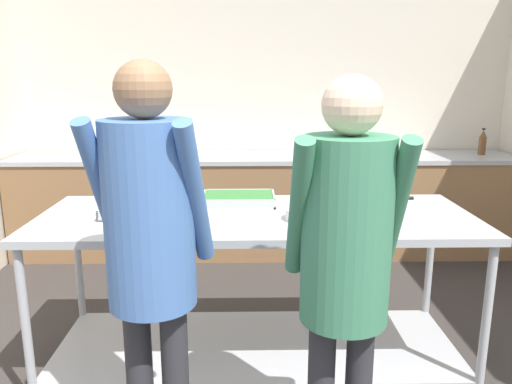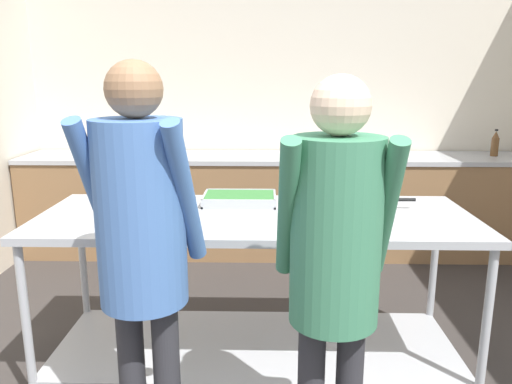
{
  "view_description": "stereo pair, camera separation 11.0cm",
  "coord_description": "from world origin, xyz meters",
  "views": [
    {
      "loc": [
        -0.17,
        -1.16,
        1.64
      ],
      "look_at": [
        -0.12,
        1.53,
        1.0
      ],
      "focal_mm": 35.0,
      "sensor_mm": 36.0,
      "label": 1
    },
    {
      "loc": [
        -0.06,
        -1.16,
        1.64
      ],
      "look_at": [
        -0.12,
        1.53,
        1.0
      ],
      "focal_mm": 35.0,
      "sensor_mm": 36.0,
      "label": 2
    }
  ],
  "objects": [
    {
      "name": "serving_tray_roast",
      "position": [
        -0.71,
        1.45,
        0.93
      ],
      "size": [
        0.47,
        0.3,
        0.05
      ],
      "color": "#ADAFB5",
      "rests_on": "serving_counter"
    },
    {
      "name": "wall_rear",
      "position": [
        0.0,
        3.71,
        1.32
      ],
      "size": [
        4.74,
        0.06,
        2.65
      ],
      "color": "beige",
      "rests_on": "ground_plane"
    },
    {
      "name": "back_counter",
      "position": [
        -0.0,
        3.34,
        0.46
      ],
      "size": [
        4.58,
        0.65,
        0.92
      ],
      "color": "olive",
      "rests_on": "ground_plane"
    },
    {
      "name": "guest_serving_left",
      "position": [
        0.18,
        0.55,
        1.02
      ],
      "size": [
        0.43,
        0.33,
        1.64
      ],
      "color": "#2D2D33",
      "rests_on": "ground_plane"
    },
    {
      "name": "serving_tray_vegetables",
      "position": [
        -0.22,
        1.67,
        0.93
      ],
      "size": [
        0.42,
        0.28,
        0.05
      ],
      "color": "#ADAFB5",
      "rests_on": "serving_counter"
    },
    {
      "name": "water_bottle",
      "position": [
        2.0,
        3.37,
        1.03
      ],
      "size": [
        0.07,
        0.07,
        0.24
      ],
      "color": "brown",
      "rests_on": "back_counter"
    },
    {
      "name": "sauce_pan",
      "position": [
        0.51,
        1.56,
        0.94
      ],
      "size": [
        0.38,
        0.24,
        0.06
      ],
      "color": "#ADAFB5",
      "rests_on": "serving_counter"
    },
    {
      "name": "guest_serving_right",
      "position": [
        -0.54,
        0.64,
        1.05
      ],
      "size": [
        0.48,
        0.39,
        1.69
      ],
      "color": "#2D2D33",
      "rests_on": "ground_plane"
    },
    {
      "name": "serving_counter",
      "position": [
        -0.12,
        1.43,
        0.61
      ],
      "size": [
        2.33,
        0.87,
        0.9
      ],
      "color": "#ADAFB5",
      "rests_on": "ground_plane"
    },
    {
      "name": "plate_stack",
      "position": [
        0.15,
        1.32,
        0.93
      ],
      "size": [
        0.25,
        0.25,
        0.06
      ],
      "color": "white",
      "rests_on": "serving_counter"
    }
  ]
}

